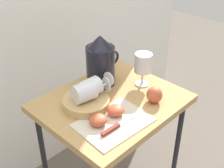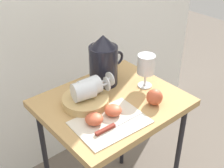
% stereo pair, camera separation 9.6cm
% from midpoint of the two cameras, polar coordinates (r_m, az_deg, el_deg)
% --- Properties ---
extents(table, '(0.57, 0.48, 0.70)m').
position_cam_midpoint_polar(table, '(1.29, -2.15, -5.73)').
color(table, tan).
rests_on(table, ground_plane).
extents(linen_napkin, '(0.28, 0.21, 0.00)m').
position_cam_midpoint_polar(linen_napkin, '(1.13, -2.12, -7.39)').
color(linen_napkin, beige).
rests_on(linen_napkin, table).
extents(basket_tray, '(0.19, 0.19, 0.03)m').
position_cam_midpoint_polar(basket_tray, '(1.21, -7.22, -3.53)').
color(basket_tray, tan).
rests_on(basket_tray, table).
extents(pitcher, '(0.18, 0.13, 0.23)m').
position_cam_midpoint_polar(pitcher, '(1.31, -4.29, 3.64)').
color(pitcher, black).
rests_on(pitcher, table).
extents(wine_glass_upright, '(0.08, 0.08, 0.15)m').
position_cam_midpoint_polar(wine_glass_upright, '(1.30, 3.86, 3.69)').
color(wine_glass_upright, silver).
rests_on(wine_glass_upright, table).
extents(wine_glass_tipped_near, '(0.16, 0.10, 0.08)m').
position_cam_midpoint_polar(wine_glass_tipped_near, '(1.17, -7.48, -1.54)').
color(wine_glass_tipped_near, silver).
rests_on(wine_glass_tipped_near, basket_tray).
extents(wine_glass_tipped_far, '(0.15, 0.08, 0.08)m').
position_cam_midpoint_polar(wine_glass_tipped_far, '(1.20, -6.42, -0.75)').
color(wine_glass_tipped_far, silver).
rests_on(wine_glass_tipped_far, basket_tray).
extents(apple_half_left, '(0.07, 0.07, 0.04)m').
position_cam_midpoint_polar(apple_half_left, '(1.11, -5.19, -6.93)').
color(apple_half_left, '#C15133').
rests_on(apple_half_left, linen_napkin).
extents(apple_half_right, '(0.07, 0.07, 0.04)m').
position_cam_midpoint_polar(apple_half_right, '(1.15, -1.72, -5.09)').
color(apple_half_right, '#C15133').
rests_on(apple_half_right, linen_napkin).
extents(apple_whole, '(0.07, 0.07, 0.07)m').
position_cam_midpoint_polar(apple_whole, '(1.22, 5.89, -2.12)').
color(apple_whole, '#C15133').
rests_on(apple_whole, table).
extents(knife, '(0.22, 0.02, 0.01)m').
position_cam_midpoint_polar(knife, '(1.10, -1.56, -8.09)').
color(knife, silver).
rests_on(knife, linen_napkin).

